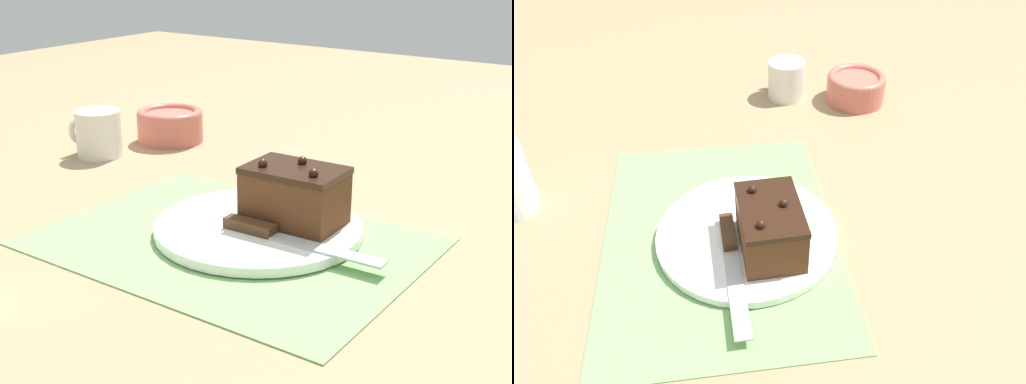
% 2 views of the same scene
% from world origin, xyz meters
% --- Properties ---
extents(ground_plane, '(3.00, 3.00, 0.00)m').
position_xyz_m(ground_plane, '(0.00, 0.00, 0.00)').
color(ground_plane, '#9E7F5B').
extents(placemat_woven, '(0.46, 0.34, 0.00)m').
position_xyz_m(placemat_woven, '(0.00, 0.00, 0.00)').
color(placemat_woven, '#7AB266').
rests_on(placemat_woven, ground_plane).
extents(cake_plate, '(0.26, 0.26, 0.01)m').
position_xyz_m(cake_plate, '(-0.01, -0.04, 0.01)').
color(cake_plate, white).
rests_on(cake_plate, placemat_woven).
extents(chocolate_cake, '(0.12, 0.09, 0.08)m').
position_xyz_m(chocolate_cake, '(-0.05, -0.07, 0.05)').
color(chocolate_cake, '#512D19').
rests_on(chocolate_cake, cake_plate).
extents(serving_knife, '(0.21, 0.03, 0.01)m').
position_xyz_m(serving_knife, '(-0.06, -0.01, 0.02)').
color(serving_knife, '#472D19').
rests_on(serving_knife, cake_plate).
extents(small_bowl, '(0.12, 0.12, 0.06)m').
position_xyz_m(small_bowl, '(0.37, -0.31, 0.03)').
color(small_bowl, '#C66656').
rests_on(small_bowl, ground_plane).
extents(coffee_mug, '(0.09, 0.08, 0.08)m').
position_xyz_m(coffee_mug, '(0.41, -0.17, 0.04)').
color(coffee_mug, silver).
rests_on(coffee_mug, ground_plane).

